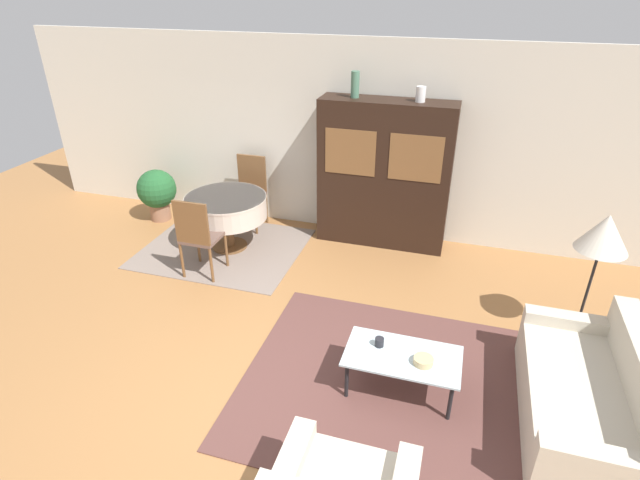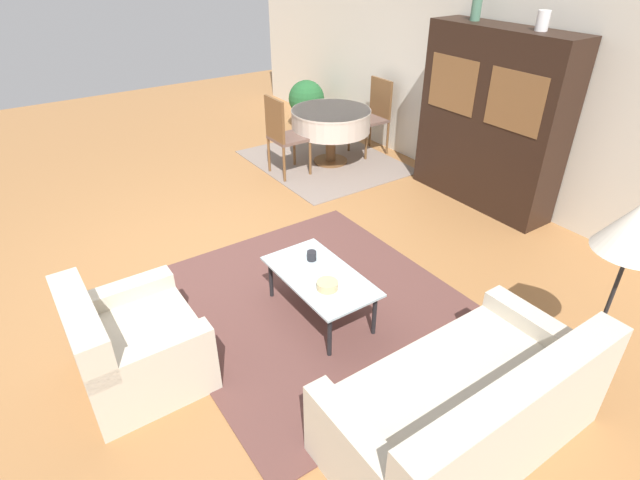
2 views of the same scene
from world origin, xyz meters
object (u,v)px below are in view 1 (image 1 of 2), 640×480
object	(u,v)px
couch	(591,400)
floor_lamp	(604,236)
display_cabinet	(384,175)
bowl	(423,361)
vase_short	(421,94)
dining_table	(226,208)
coffee_table	(402,359)
cup	(379,342)
dining_chair_near	(198,233)
vase_tall	(355,84)
potted_plant	(157,191)
dining_chair_far	(250,187)

from	to	relation	value
couch	floor_lamp	xyz separation A→B (m)	(0.10, 1.26, 0.91)
display_cabinet	bowl	world-z (taller)	display_cabinet
vase_short	dining_table	bearing A→B (deg)	-160.90
coffee_table	bowl	size ratio (longest dim) A/B	5.96
display_cabinet	dining_table	distance (m)	2.17
cup	vase_short	size ratio (longest dim) A/B	0.45
couch	dining_table	world-z (taller)	couch
couch	cup	distance (m)	1.78
floor_lamp	bowl	distance (m)	2.13
couch	display_cabinet	xyz separation A→B (m)	(-2.27, 2.80, 0.70)
dining_chair_near	floor_lamp	distance (m)	4.38
coffee_table	bowl	bearing A→B (deg)	-16.93
dining_table	vase_tall	size ratio (longest dim) A/B	3.35
floor_lamp	potted_plant	distance (m)	5.96
display_cabinet	floor_lamp	xyz separation A→B (m)	(2.37, -1.55, 0.21)
vase_short	cup	bearing A→B (deg)	-87.67
dining_table	cup	bearing A→B (deg)	-38.38
bowl	vase_tall	distance (m)	3.62
coffee_table	vase_tall	bearing A→B (deg)	112.25
cup	coffee_table	bearing A→B (deg)	-16.64
couch	vase_tall	bearing A→B (deg)	44.05
dining_chair_near	vase_tall	distance (m)	2.70
couch	dining_chair_near	xyz separation A→B (m)	(-4.25, 1.21, 0.31)
coffee_table	floor_lamp	bearing A→B (deg)	38.22
display_cabinet	cup	bearing A→B (deg)	-79.80
dining_chair_far	cup	xyz separation A→B (m)	(2.47, -2.73, -0.14)
dining_chair_far	bowl	world-z (taller)	dining_chair_far
couch	dining_chair_far	xyz separation A→B (m)	(-4.25, 2.76, 0.31)
display_cabinet	cup	size ratio (longest dim) A/B	23.85
coffee_table	potted_plant	size ratio (longest dim) A/B	1.28
dining_chair_far	vase_short	distance (m)	2.79
dining_chair_near	bowl	size ratio (longest dim) A/B	6.12
floor_lamp	bowl	bearing A→B (deg)	-137.24
floor_lamp	potted_plant	bearing A→B (deg)	167.70
floor_lamp	vase_tall	xyz separation A→B (m)	(-2.81, 1.55, 0.95)
dining_table	dining_chair_far	distance (m)	0.77
cup	potted_plant	xyz separation A→B (m)	(-3.91, 2.49, 0.01)
dining_table	dining_chair_near	xyz separation A→B (m)	(0.00, -0.77, -0.01)
cup	floor_lamp	bearing A→B (deg)	33.31
couch	potted_plant	bearing A→B (deg)	66.12
vase_tall	potted_plant	distance (m)	3.43
potted_plant	vase_tall	bearing A→B (deg)	5.53
display_cabinet	cup	distance (m)	2.87
potted_plant	dining_chair_far	bearing A→B (deg)	9.61
couch	cup	world-z (taller)	couch
dining_chair_near	potted_plant	world-z (taller)	dining_chair_near
potted_plant	coffee_table	bearing A→B (deg)	-31.72
couch	bowl	size ratio (longest dim) A/B	10.15
dining_table	cup	world-z (taller)	dining_table
couch	bowl	xyz separation A→B (m)	(-1.37, -0.09, 0.15)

